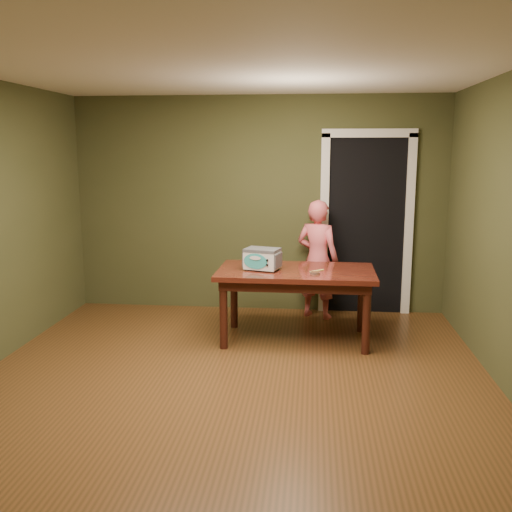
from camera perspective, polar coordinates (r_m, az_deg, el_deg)
The scene contains 8 objects.
floor at distance 4.86m, azimuth -2.70°, elevation -13.28°, with size 5.00×5.00×0.00m, color brown.
room_shell at distance 4.45m, azimuth -2.89°, elevation 7.26°, with size 4.52×5.02×2.61m.
doorway at distance 7.26m, azimuth 10.74°, elevation 3.24°, with size 1.10×0.66×2.25m.
dining_table at distance 5.89m, azimuth 4.01°, elevation -2.32°, with size 1.61×0.92×0.75m.
toy_oven at distance 5.82m, azimuth 0.62°, elevation -0.22°, with size 0.40×0.32×0.22m.
baking_pan at distance 5.67m, azimuth 5.90°, elevation -1.68°, with size 0.10×0.10×0.02m.
spatula at distance 5.81m, azimuth 6.11°, elevation -1.47°, with size 0.18×0.03×0.01m, color #CFC55A.
child at distance 6.71m, azimuth 6.16°, elevation -0.32°, with size 0.51×0.33×1.40m, color #ED616A.
Camera 1 is at (0.67, -4.39, 1.97)m, focal length 40.00 mm.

